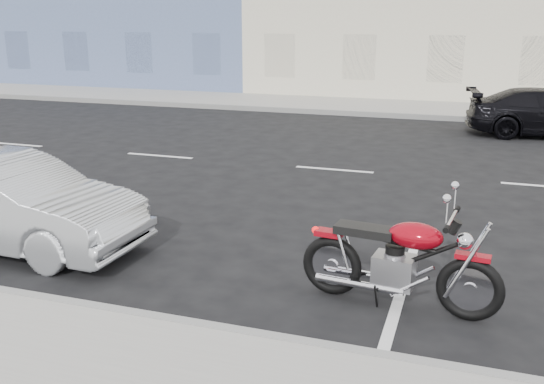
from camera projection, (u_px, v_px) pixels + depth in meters
The scene contains 5 objects.
ground at pixel (435, 178), 11.74m from camera, with size 120.00×120.00×0.00m, color black.
sidewalk_far at pixel (306, 104), 21.17m from camera, with size 80.00×3.40×0.15m, color gray.
curb_far at pixel (292, 110), 19.62m from camera, with size 80.00×0.12×0.16m, color gray.
motorcycle at pixel (474, 276), 6.09m from camera, with size 2.16×0.71×1.08m.
sedan_silver at pixel (8, 203), 8.05m from camera, with size 1.31×3.76×1.24m, color #ABAEB3.
Camera 1 is at (0.61, -11.77, 3.00)m, focal length 40.00 mm.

